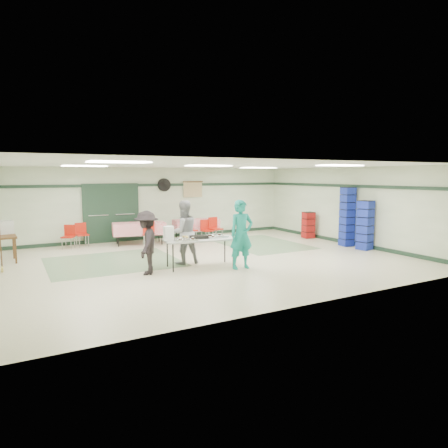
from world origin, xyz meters
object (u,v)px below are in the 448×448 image
dining_table_b (139,228)px  printer_table (4,239)px  crate_stack_red (308,225)px  office_printer (4,227)px  volunteer_dark (147,243)px  serving_table (200,240)px  crate_stack_blue_a (347,217)px  chair_d (149,231)px  chair_loose_a (81,232)px  crate_stack_blue_b (365,225)px  volunteer_grey (184,232)px  volunteer_teal (241,234)px  chair_loose_b (69,234)px  broom (0,243)px  chair_c (214,226)px  chair_b (188,228)px  dining_table_a (196,225)px  chair_a (206,228)px

dining_table_b → printer_table: 4.27m
crate_stack_red → office_printer: office_printer is taller
volunteer_dark → dining_table_b: size_ratio=0.83×
serving_table → printer_table: size_ratio=2.08×
crate_stack_blue_a → printer_table: (-10.30, 2.71, -0.36)m
serving_table → office_printer: (-4.54, 3.61, 0.21)m
dining_table_b → chair_d: size_ratio=2.23×
volunteer_dark → chair_loose_a: 4.81m
crate_stack_blue_a → crate_stack_blue_b: 0.81m
volunteer_grey → crate_stack_blue_b: volunteer_grey is taller
volunteer_teal → chair_loose_b: bearing=128.0°
crate_stack_red → broom: broom is taller
chair_d → printer_table: chair_d is taller
volunteer_dark → chair_d: bearing=-173.4°
chair_loose_a → chair_loose_b: size_ratio=1.03×
volunteer_grey → volunteer_dark: volunteer_grey is taller
serving_table → volunteer_teal: (0.86, -0.67, 0.18)m
volunteer_grey → broom: 4.61m
dining_table_b → chair_loose_a: bearing=175.2°
chair_loose_b → chair_c: bearing=20.5°
crate_stack_blue_b → printer_table: 10.88m
chair_loose_b → crate_stack_red: bearing=16.6°
volunteer_teal → chair_c: 4.54m
chair_loose_a → crate_stack_blue_a: 9.07m
volunteer_dark → chair_loose_a: (-0.78, 4.74, -0.29)m
chair_b → crate_stack_red: size_ratio=0.89×
chair_b → dining_table_b: bearing=144.4°
dining_table_a → chair_d: (-2.04, -0.57, -0.05)m
volunteer_dark → crate_stack_red: bearing=134.4°
dining_table_b → crate_stack_blue_b: bearing=-26.7°
serving_table → volunteer_grey: bearing=118.8°
serving_table → crate_stack_red: size_ratio=1.95×
chair_loose_a → printer_table: 2.74m
chair_loose_b → chair_d: bearing=11.1°
chair_b → chair_a: bearing=-16.9°
broom → chair_d: bearing=26.2°
dining_table_a → volunteer_dark: bearing=-121.4°
crate_stack_blue_b → chair_c: bearing=131.2°
broom → printer_table: bearing=91.8°
volunteer_teal → chair_b: bearing=88.6°
dining_table_b → chair_d: 0.60m
volunteer_teal → dining_table_b: size_ratio=0.95×
chair_loose_b → dining_table_b: bearing=23.4°
chair_b → crate_stack_blue_b: bearing=-57.5°
crate_stack_blue_a → crate_stack_red: crate_stack_blue_a is taller
volunteer_teal → chair_a: volunteer_teal is taller
crate_stack_blue_b → broom: bearing=167.5°
dining_table_a → chair_b: 0.81m
chair_a → chair_c: bearing=-4.7°
chair_loose_b → office_printer: bearing=-125.3°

